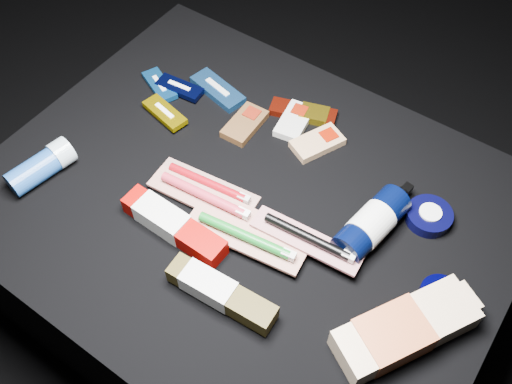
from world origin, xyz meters
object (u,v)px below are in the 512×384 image
Objects in this scene: lotion_bottle at (372,224)px; bodywash_bottle at (403,330)px; toothpaste_carton_red at (170,223)px; deodorant_stick at (42,166)px.

lotion_bottle is 0.83× the size of bodywash_bottle.
bodywash_bottle is at bearing 8.21° from toothpaste_carton_red.
bodywash_bottle is at bearing -38.93° from lotion_bottle.
bodywash_bottle is (0.13, -0.15, -0.01)m from lotion_bottle.
toothpaste_carton_red is (-0.44, -0.05, -0.00)m from bodywash_bottle.
deodorant_stick is (-0.72, -0.10, 0.00)m from bodywash_bottle.
bodywash_bottle is 0.72m from deodorant_stick.
toothpaste_carton_red is at bearing 18.34° from deodorant_stick.
toothpaste_carton_red is at bearing -143.15° from bodywash_bottle.
deodorant_stick reaches higher than toothpaste_carton_red.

